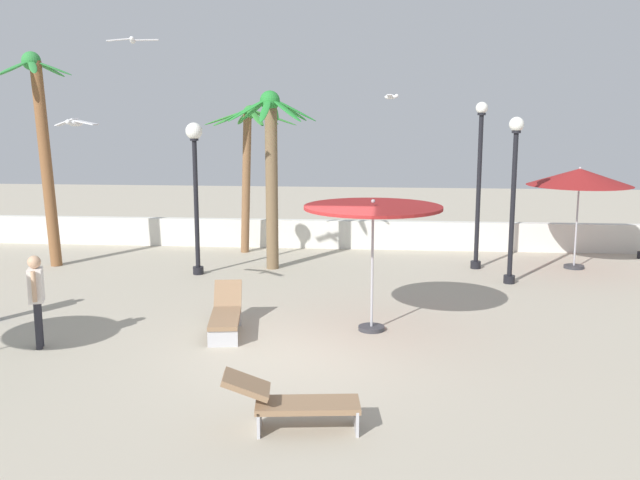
{
  "coord_description": "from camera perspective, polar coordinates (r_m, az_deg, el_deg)",
  "views": [
    {
      "loc": [
        1.42,
        -12.17,
        4.24
      ],
      "look_at": [
        0.0,
        3.41,
        1.4
      ],
      "focal_mm": 40.04,
      "sensor_mm": 36.0,
      "label": 1
    }
  ],
  "objects": [
    {
      "name": "palm_tree_2",
      "position": [
        19.12,
        -3.93,
        6.59
      ],
      "size": [
        2.47,
        2.47,
        4.77
      ],
      "color": "brown",
      "rests_on": "ground_plane"
    },
    {
      "name": "patio_umbrella_1",
      "position": [
        13.62,
        4.26,
        2.07
      ],
      "size": [
        2.65,
        2.65,
        2.59
      ],
      "color": "#333338",
      "rests_on": "ground_plane"
    },
    {
      "name": "patio_umbrella_2",
      "position": [
        20.36,
        20.04,
        4.71
      ],
      "size": [
        2.77,
        2.77,
        2.77
      ],
      "color": "#333338",
      "rests_on": "ground_plane"
    },
    {
      "name": "lamp_post_2",
      "position": [
        18.67,
        -9.94,
        5.34
      ],
      "size": [
        0.43,
        0.43,
        3.95
      ],
      "color": "black",
      "rests_on": "ground_plane"
    },
    {
      "name": "ground_plane",
      "position": [
        12.96,
        -1.39,
        -8.8
      ],
      "size": [
        56.0,
        56.0,
        0.0
      ],
      "primitive_type": "plane",
      "color": "#B2A893"
    },
    {
      "name": "boundary_wall",
      "position": [
        22.3,
        1.48,
        0.46
      ],
      "size": [
        25.2,
        0.3,
        0.88
      ],
      "primitive_type": "cube",
      "color": "silver",
      "rests_on": "ground_plane"
    },
    {
      "name": "lounge_chair_1",
      "position": [
        9.8,
        -2.32,
        -12.75
      ],
      "size": [
        1.89,
        0.77,
        0.81
      ],
      "color": "#B7B7BC",
      "rests_on": "ground_plane"
    },
    {
      "name": "guest_1",
      "position": [
        13.77,
        -21.73,
        -3.9
      ],
      "size": [
        0.35,
        0.53,
        1.71
      ],
      "color": "#26262D",
      "rests_on": "ground_plane"
    },
    {
      "name": "lamp_post_1",
      "position": [
        18.04,
        15.23,
        4.35
      ],
      "size": [
        0.36,
        0.36,
        4.1
      ],
      "color": "black",
      "rests_on": "ground_plane"
    },
    {
      "name": "palm_tree_0",
      "position": [
        21.46,
        -5.81,
        6.63
      ],
      "size": [
        2.8,
        2.61,
        4.41
      ],
      "color": "brown",
      "rests_on": "ground_plane"
    },
    {
      "name": "seagull_0",
      "position": [
        19.88,
        5.7,
        11.34
      ],
      "size": [
        0.38,
        1.27,
        0.14
      ],
      "color": "white"
    },
    {
      "name": "seagull_2",
      "position": [
        14.91,
        -18.99,
        8.85
      ],
      "size": [
        1.18,
        0.84,
        0.16
      ],
      "color": "white"
    },
    {
      "name": "seagull_1",
      "position": [
        16.47,
        -14.75,
        15.19
      ],
      "size": [
        1.11,
        0.41,
        0.14
      ],
      "color": "white"
    },
    {
      "name": "lamp_post_0",
      "position": [
        19.58,
        12.6,
        4.96
      ],
      "size": [
        0.32,
        0.32,
        4.48
      ],
      "color": "black",
      "rests_on": "ground_plane"
    },
    {
      "name": "palm_tree_1",
      "position": [
        20.82,
        -21.31,
        7.59
      ],
      "size": [
        2.16,
        2.09,
        5.8
      ],
      "color": "brown",
      "rests_on": "ground_plane"
    },
    {
      "name": "lounge_chair_0",
      "position": [
        13.99,
        -7.54,
        -5.79
      ],
      "size": [
        0.83,
        1.95,
        0.84
      ],
      "color": "#B7B7BC",
      "rests_on": "ground_plane"
    }
  ]
}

